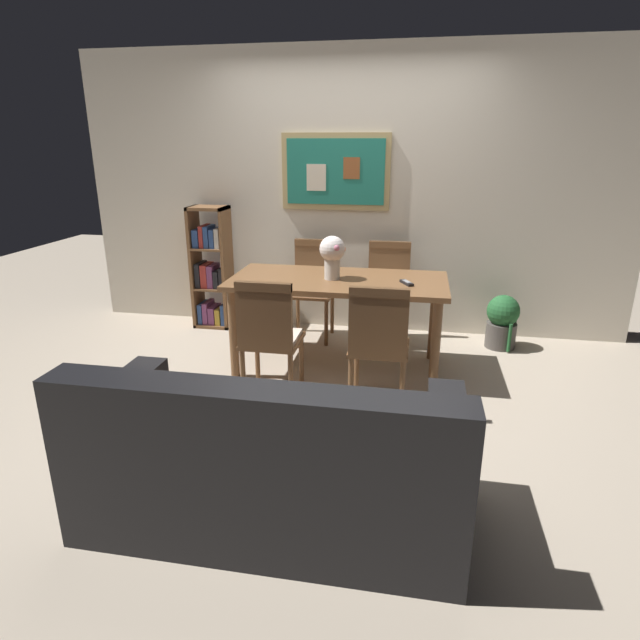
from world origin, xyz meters
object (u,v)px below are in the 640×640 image
(dining_table, at_px, (338,290))
(dining_chair_near_right, at_px, (379,338))
(dining_chair_near_left, at_px, (269,331))
(leather_couch, at_px, (270,466))
(bookshelf, at_px, (212,273))
(flower_vase, at_px, (332,253))
(tv_remote, at_px, (407,283))
(potted_ivy, at_px, (502,321))
(dining_chair_far_right, at_px, (388,284))
(dining_chair_far_left, at_px, (313,281))

(dining_table, bearing_deg, dining_chair_near_right, -61.43)
(dining_chair_near_right, bearing_deg, dining_table, 118.57)
(dining_chair_near_left, bearing_deg, leather_couch, -74.41)
(bookshelf, bearing_deg, flower_vase, -32.18)
(flower_vase, distance_m, tv_remote, 0.62)
(leather_couch, xyz_separation_m, bookshelf, (-1.35, 2.74, 0.23))
(dining_chair_near_right, distance_m, potted_ivy, 1.76)
(dining_chair_near_left, distance_m, dining_chair_near_right, 0.75)
(dining_chair_far_right, bearing_deg, dining_chair_near_right, -88.90)
(dining_chair_near_right, xyz_separation_m, bookshelf, (-1.76, 1.52, 0.01))
(dining_chair_far_right, height_order, bookshelf, bookshelf)
(dining_chair_far_right, relative_size, leather_couch, 0.51)
(flower_vase, xyz_separation_m, tv_remote, (0.58, -0.06, -0.19))
(dining_chair_near_left, height_order, dining_chair_far_left, same)
(dining_chair_near_left, bearing_deg, dining_table, 61.88)
(leather_couch, relative_size, flower_vase, 5.34)
(leather_couch, xyz_separation_m, tv_remote, (0.57, 1.84, 0.45))
(dining_table, distance_m, tv_remote, 0.55)
(dining_table, relative_size, tv_remote, 10.69)
(dining_chair_near_right, bearing_deg, dining_chair_near_left, -179.74)
(dining_chair_near_left, relative_size, leather_couch, 0.51)
(flower_vase, bearing_deg, dining_chair_near_right, -57.89)
(dining_chair_far_left, height_order, bookshelf, bookshelf)
(leather_couch, bearing_deg, potted_ivy, 61.64)
(dining_chair_far_left, bearing_deg, bookshelf, 174.07)
(dining_chair_far_right, bearing_deg, tv_remote, -77.39)
(dining_chair_near_right, distance_m, tv_remote, 0.68)
(bookshelf, bearing_deg, potted_ivy, -2.28)
(bookshelf, bearing_deg, tv_remote, -25.16)
(dining_chair_near_left, xyz_separation_m, potted_ivy, (1.76, 1.42, -0.29))
(dining_chair_far_left, bearing_deg, dining_chair_far_right, 1.49)
(potted_ivy, bearing_deg, dining_chair_far_left, 179.92)
(dining_table, relative_size, dining_chair_far_left, 1.86)
(potted_ivy, xyz_separation_m, tv_remote, (-0.85, -0.79, 0.52))
(dining_chair_far_left, height_order, dining_chair_far_right, same)
(dining_chair_far_right, bearing_deg, dining_chair_near_left, -116.82)
(dining_chair_near_left, xyz_separation_m, dining_chair_near_right, (0.75, 0.00, 0.00))
(dining_chair_near_left, height_order, bookshelf, bookshelf)
(dining_chair_near_right, relative_size, potted_ivy, 1.76)
(dining_chair_near_right, xyz_separation_m, flower_vase, (-0.43, 0.68, 0.42))
(bookshelf, height_order, potted_ivy, bookshelf)
(dining_chair_far_left, bearing_deg, leather_couch, -83.30)
(dining_table, distance_m, potted_ivy, 1.61)
(dining_chair_near_right, height_order, flower_vase, flower_vase)
(bookshelf, distance_m, flower_vase, 1.63)
(bookshelf, height_order, flower_vase, bookshelf)
(dining_table, xyz_separation_m, bookshelf, (-1.38, 0.83, -0.11))
(dining_table, relative_size, dining_chair_near_left, 1.86)
(dining_chair_far_left, height_order, dining_chair_near_right, same)
(bookshelf, distance_m, potted_ivy, 2.79)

